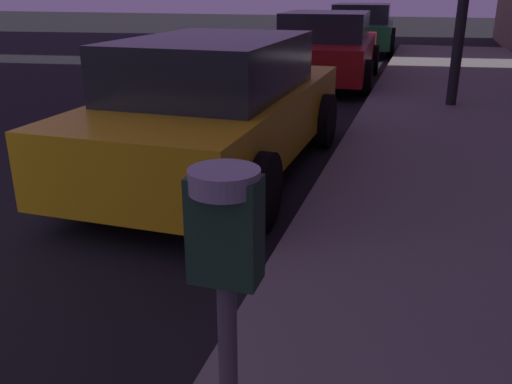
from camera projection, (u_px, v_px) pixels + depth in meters
The scene contains 4 objects.
parking_meter at pixel (226, 278), 1.51m from camera, with size 0.19×0.19×1.30m.
car_yellow_cab at pixel (218, 107), 5.74m from camera, with size 1.99×4.33×1.43m.
car_red at pixel (326, 48), 11.42m from camera, with size 2.24×4.57×1.43m.
car_green at pixel (361, 28), 16.89m from camera, with size 2.27×4.45×1.43m.
Camera 1 is at (4.89, -0.96, 1.89)m, focal length 38.47 mm.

